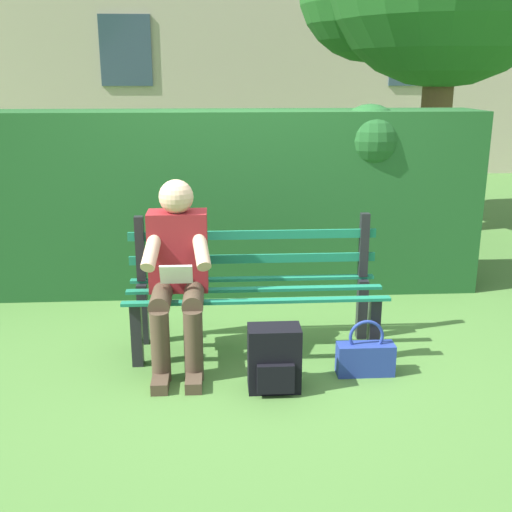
{
  "coord_description": "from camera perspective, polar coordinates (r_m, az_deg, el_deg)",
  "views": [
    {
      "loc": [
        0.23,
        3.89,
        1.81
      ],
      "look_at": [
        0.0,
        0.1,
        0.7
      ],
      "focal_mm": 43.63,
      "sensor_mm": 36.0,
      "label": 1
    }
  ],
  "objects": [
    {
      "name": "handbag",
      "position": [
        3.99,
        10.0,
        -9.1
      ],
      "size": [
        0.36,
        0.12,
        0.36
      ],
      "color": "navy",
      "rests_on": "ground"
    },
    {
      "name": "ground",
      "position": [
        4.3,
        -0.08,
        -8.64
      ],
      "size": [
        60.0,
        60.0,
        0.0
      ],
      "primitive_type": "plane",
      "color": "#477533"
    },
    {
      "name": "person_seated",
      "position": [
        3.98,
        -7.2,
        -1.16
      ],
      "size": [
        0.44,
        0.73,
        1.18
      ],
      "color": "maroon",
      "rests_on": "ground"
    },
    {
      "name": "hedge_backdrop",
      "position": [
        5.34,
        -4.82,
        5.29
      ],
      "size": [
        4.69,
        0.69,
        1.59
      ],
      "color": "#1E5123",
      "rests_on": "ground"
    },
    {
      "name": "backpack",
      "position": [
        3.73,
        1.68,
        -9.43
      ],
      "size": [
        0.31,
        0.25,
        0.4
      ],
      "color": "black",
      "rests_on": "ground"
    },
    {
      "name": "park_bench",
      "position": [
        4.2,
        -0.14,
        -2.87
      ],
      "size": [
        1.7,
        0.51,
        0.9
      ],
      "color": "black",
      "rests_on": "ground"
    }
  ]
}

